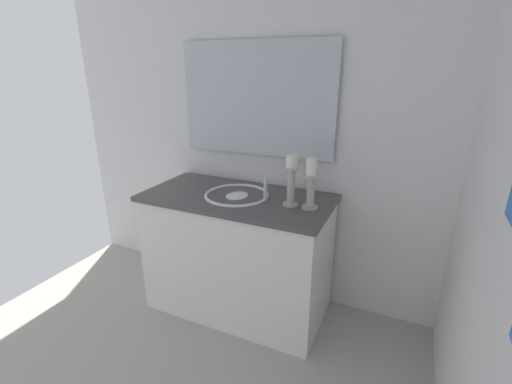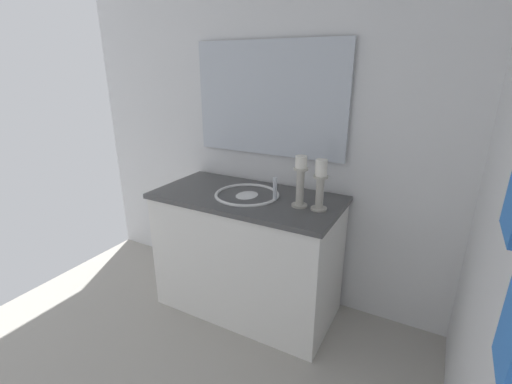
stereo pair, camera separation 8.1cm
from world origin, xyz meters
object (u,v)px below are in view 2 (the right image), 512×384
object	(u,v)px
vanity_cabinet	(247,253)
candle_holder_short	(300,180)
sink_basin	(247,201)
candle_holder_tall	(320,184)
mirror	(268,100)

from	to	relation	value
vanity_cabinet	candle_holder_short	world-z (taller)	candle_holder_short
sink_basin	candle_holder_tall	xyz separation A→B (m)	(0.01, 0.46, 0.19)
candle_holder_short	mirror	bearing A→B (deg)	-130.06
vanity_cabinet	mirror	size ratio (longest dim) A/B	1.13
mirror	candle_holder_short	size ratio (longest dim) A/B	3.53
vanity_cabinet	candle_holder_tall	world-z (taller)	candle_holder_tall
vanity_cabinet	sink_basin	size ratio (longest dim) A/B	2.91
sink_basin	candle_holder_short	xyz separation A→B (m)	(0.02, 0.35, 0.19)
vanity_cabinet	candle_holder_tall	xyz separation A→B (m)	(0.01, 0.46, 0.55)
sink_basin	candle_holder_short	distance (m)	0.40
vanity_cabinet	mirror	world-z (taller)	mirror
mirror	sink_basin	bearing A→B (deg)	0.20
vanity_cabinet	candle_holder_short	size ratio (longest dim) A/B	3.99
candle_holder_short	candle_holder_tall	bearing A→B (deg)	92.19
mirror	candle_holder_tall	world-z (taller)	mirror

